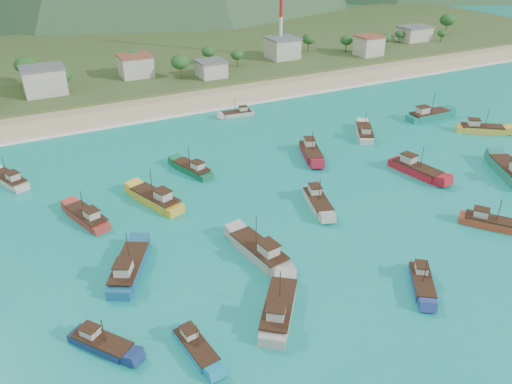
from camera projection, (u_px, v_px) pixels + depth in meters
name	position (u px, v px, depth m)	size (l,w,h in m)	color
ground	(328.00, 255.00, 75.49)	(600.00, 600.00, 0.00)	#0C8578
beach	(164.00, 105.00, 137.14)	(400.00, 18.00, 1.20)	beige
land	(112.00, 58.00, 184.74)	(400.00, 110.00, 2.40)	#385123
surf_line	(175.00, 116.00, 129.73)	(400.00, 2.50, 0.08)	white
village	(160.00, 65.00, 156.79)	(221.19, 30.17, 7.22)	beige
vegetation	(118.00, 69.00, 150.97)	(275.52, 26.25, 8.60)	#235623
boat_0	(491.00, 223.00, 82.38)	(8.11, 9.40, 5.70)	#B93C22
boat_1	(279.00, 310.00, 63.60)	(9.76, 11.12, 6.78)	#A69E97
boat_3	(156.00, 200.00, 88.80)	(7.21, 12.08, 6.86)	gold
boat_5	(365.00, 133.00, 116.98)	(8.47, 10.76, 6.35)	beige
boat_6	(129.00, 269.00, 71.11)	(8.58, 11.73, 6.81)	#185682
boat_8	(102.00, 344.00, 58.93)	(7.04, 8.33, 5.01)	navy
boat_9	(260.00, 252.00, 74.74)	(5.16, 12.24, 7.01)	#AAA599
boat_12	(196.00, 348.00, 58.47)	(3.34, 8.28, 4.76)	#1684B4
boat_13	(416.00, 170.00, 99.56)	(5.20, 11.82, 6.75)	red
boat_14	(192.00, 170.00, 100.08)	(5.76, 10.33, 5.85)	#126440
boat_18	(422.00, 283.00, 68.88)	(7.04, 8.45, 5.07)	navy
boat_22	(481.00, 129.00, 119.25)	(10.50, 8.88, 6.32)	gold
boat_23	(10.00, 181.00, 95.81)	(6.58, 10.31, 5.88)	beige
boat_24	(87.00, 218.00, 83.70)	(6.03, 10.66, 6.04)	#AA3228
boat_26	(511.00, 172.00, 98.18)	(9.52, 13.61, 7.85)	#1E7260
boat_27	(311.00, 153.00, 107.14)	(6.89, 11.27, 6.41)	maroon
boat_28	(237.00, 114.00, 129.40)	(8.63, 3.47, 4.96)	#B2AEA2
boat_29	(317.00, 202.00, 88.42)	(5.77, 10.51, 5.96)	#B2AEA0
boat_32	(428.00, 116.00, 127.29)	(12.03, 3.76, 7.07)	#127566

